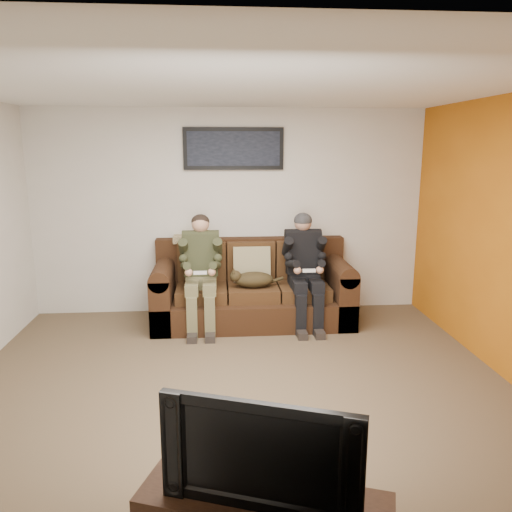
{
  "coord_description": "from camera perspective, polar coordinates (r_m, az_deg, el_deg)",
  "views": [
    {
      "loc": [
        -0.17,
        -4.13,
        2.12
      ],
      "look_at": [
        0.25,
        1.2,
        0.95
      ],
      "focal_mm": 35.0,
      "sensor_mm": 36.0,
      "label": 1
    }
  ],
  "objects": [
    {
      "name": "television",
      "position": [
        2.62,
        0.96,
        -20.89
      ],
      "size": [
        0.97,
        0.45,
        0.57
      ],
      "primitive_type": "imported",
      "rotation": [
        0.0,
        0.0,
        -0.34
      ],
      "color": "black",
      "rests_on": "tv_stand"
    },
    {
      "name": "framed_poster",
      "position": [
        6.35,
        -2.58,
        12.16
      ],
      "size": [
        1.25,
        0.05,
        0.52
      ],
      "color": "black",
      "rests_on": "wall_back"
    },
    {
      "name": "wall_front",
      "position": [
        2.06,
        0.57,
        -11.2
      ],
      "size": [
        5.0,
        0.0,
        5.0
      ],
      "primitive_type": "plane",
      "rotation": [
        -1.57,
        0.0,
        0.0
      ],
      "color": "beige",
      "rests_on": "ground"
    },
    {
      "name": "throw_blanket",
      "position": [
        6.38,
        -7.21,
        1.96
      ],
      "size": [
        0.49,
        0.24,
        0.09
      ],
      "primitive_type": "cube",
      "color": "#C0B48D",
      "rests_on": "sofa"
    },
    {
      "name": "throw_pillow",
      "position": [
        6.19,
        -0.5,
        -0.94
      ],
      "size": [
        0.46,
        0.22,
        0.45
      ],
      "primitive_type": "cube",
      "rotation": [
        -0.21,
        0.0,
        0.0
      ],
      "color": "#91865F",
      "rests_on": "sofa"
    },
    {
      "name": "sofa",
      "position": [
        6.23,
        -0.46,
        -3.96
      ],
      "size": [
        2.4,
        1.04,
        0.98
      ],
      "color": "#321C0F",
      "rests_on": "ground"
    },
    {
      "name": "ceiling",
      "position": [
        4.16,
        -2.29,
        18.95
      ],
      "size": [
        5.0,
        5.0,
        0.0
      ],
      "primitive_type": "plane",
      "rotation": [
        3.14,
        0.0,
        0.0
      ],
      "color": "silver",
      "rests_on": "ground"
    },
    {
      "name": "floor",
      "position": [
        4.65,
        -2.01,
        -14.83
      ],
      "size": [
        5.0,
        5.0,
        0.0
      ],
      "primitive_type": "plane",
      "color": "brown",
      "rests_on": "ground"
    },
    {
      "name": "person_left",
      "position": [
        5.92,
        -6.31,
        -1.0
      ],
      "size": [
        0.51,
        0.87,
        1.34
      ],
      "color": "brown",
      "rests_on": "sofa"
    },
    {
      "name": "cat",
      "position": [
        5.94,
        -0.42,
        -2.67
      ],
      "size": [
        0.66,
        0.26,
        0.24
      ],
      "color": "#42341A",
      "rests_on": "sofa"
    },
    {
      "name": "wall_back",
      "position": [
        6.43,
        -2.99,
        5.01
      ],
      "size": [
        5.0,
        0.0,
        5.0
      ],
      "primitive_type": "plane",
      "rotation": [
        1.57,
        0.0,
        0.0
      ],
      "color": "beige",
      "rests_on": "ground"
    },
    {
      "name": "person_right",
      "position": [
        6.01,
        5.57,
        -0.75
      ],
      "size": [
        0.51,
        0.86,
        1.34
      ],
      "color": "black",
      "rests_on": "sofa"
    }
  ]
}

